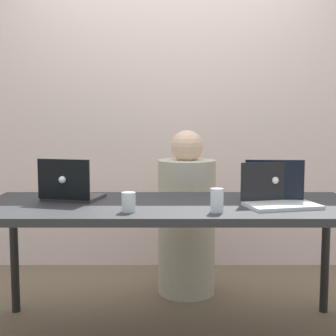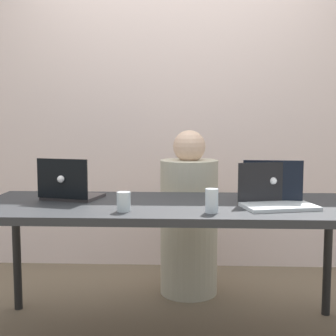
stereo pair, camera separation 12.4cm
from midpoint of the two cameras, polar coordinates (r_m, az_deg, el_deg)
name	(u,v)px [view 1 (the left image)]	position (r m, az deg, el deg)	size (l,w,h in m)	color
back_wall	(167,110)	(3.74, -1.04, 7.11)	(5.18, 0.10, 2.50)	silver
desk	(168,214)	(2.48, -1.43, -5.65)	(1.99, 0.77, 0.74)	#292A2D
person_at_center	(185,221)	(3.17, 0.92, -6.53)	(0.45, 0.45, 1.11)	#BDB8A0
laptop_back_right	(270,191)	(2.61, 10.97, -2.80)	(0.32, 0.28, 0.23)	#AFB0B5
laptop_front_right	(276,197)	(2.45, 11.67, -3.44)	(0.40, 0.31, 0.22)	silver
laptop_back_left	(68,191)	(2.63, -13.41, -2.77)	(0.35, 0.31, 0.23)	#3A3537
water_glass_left	(127,203)	(2.26, -6.65, -4.31)	(0.07, 0.07, 0.09)	silver
water_glass_right	(215,202)	(2.24, 4.15, -4.16)	(0.06, 0.06, 0.12)	silver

